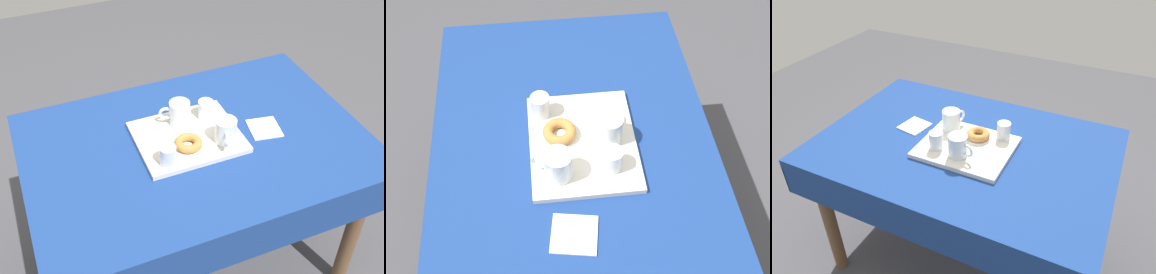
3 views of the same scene
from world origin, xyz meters
TOP-DOWN VIEW (x-y plane):
  - ground_plane at (0.00, 0.00)m, footprint 6.00×6.00m
  - dining_table at (0.00, 0.00)m, footprint 1.33×0.91m
  - serving_tray at (0.02, -0.03)m, footprint 0.40×0.33m
  - tea_mug_left at (0.03, -0.11)m, footprint 0.12×0.08m
  - tea_mug_right at (-0.10, 0.06)m, footprint 0.08×0.12m
  - water_glass_near at (0.15, 0.10)m, footprint 0.06×0.06m
  - water_glass_far at (-0.09, -0.10)m, footprint 0.06×0.06m
  - donut_plate_left at (0.05, 0.04)m, footprint 0.11×0.11m
  - sugar_donut_left at (0.05, 0.04)m, footprint 0.11×0.11m
  - paper_napkin at (-0.28, 0.03)m, footprint 0.14×0.15m

SIDE VIEW (x-z plane):
  - ground_plane at x=0.00m, z-range 0.00..0.00m
  - dining_table at x=0.00m, z-range 0.28..1.04m
  - paper_napkin at x=-0.28m, z-range 0.75..0.76m
  - serving_tray at x=0.02m, z-range 0.75..0.77m
  - donut_plate_left at x=0.05m, z-range 0.77..0.78m
  - sugar_donut_left at x=0.05m, z-range 0.78..0.81m
  - water_glass_far at x=-0.09m, z-range 0.77..0.85m
  - water_glass_near at x=0.15m, z-range 0.77..0.85m
  - tea_mug_left at x=0.03m, z-range 0.77..0.87m
  - tea_mug_right at x=-0.10m, z-range 0.77..0.87m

